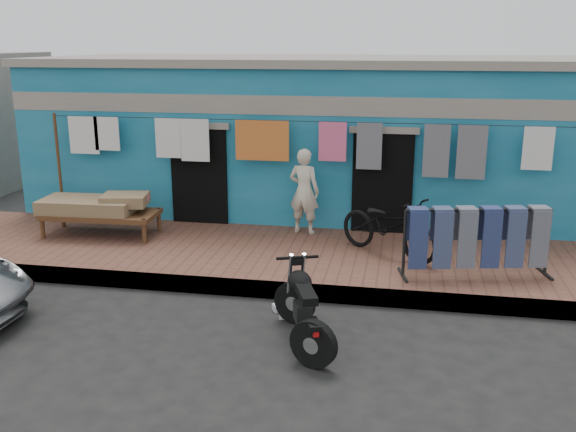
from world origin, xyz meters
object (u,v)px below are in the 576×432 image
object	(u,v)px
bicycle	(389,219)
motorcycle	(304,306)
charpoy	(101,215)
jeans_rack	(477,241)
seated_person	(304,191)

from	to	relation	value
bicycle	motorcycle	xyz separation A→B (m)	(-0.94, -2.96, -0.36)
charpoy	jeans_rack	world-z (taller)	jeans_rack
seated_person	charpoy	distance (m)	3.74
seated_person	bicycle	world-z (taller)	seated_person
charpoy	motorcycle	bearing A→B (deg)	-36.68
motorcycle	charpoy	size ratio (longest dim) A/B	0.75
bicycle	charpoy	distance (m)	5.21
motorcycle	bicycle	bearing A→B (deg)	52.30
seated_person	jeans_rack	size ratio (longest dim) A/B	0.67
bicycle	charpoy	size ratio (longest dim) A/B	0.86
motorcycle	jeans_rack	size ratio (longest dim) A/B	0.71
bicycle	jeans_rack	size ratio (longest dim) A/B	0.81
seated_person	charpoy	size ratio (longest dim) A/B	0.72
seated_person	jeans_rack	xyz separation A→B (m)	(2.90, -1.77, -0.24)
seated_person	jeans_rack	bearing A→B (deg)	162.18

